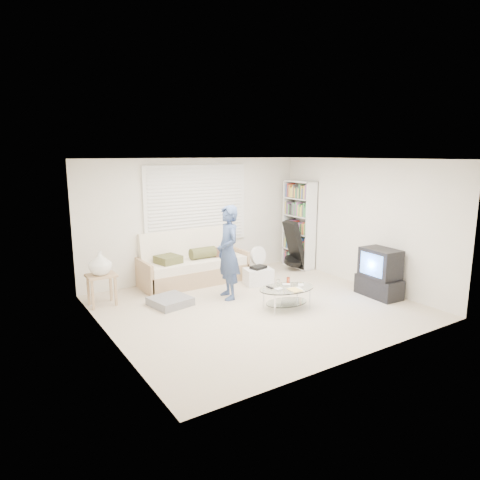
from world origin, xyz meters
TOP-DOWN VIEW (x-y plane):
  - ground at (0.00, 0.00)m, footprint 5.00×5.00m
  - room_shell at (0.00, 0.48)m, footprint 5.02×4.52m
  - window_blinds at (0.00, 2.20)m, footprint 2.32×0.08m
  - futon_sofa at (-0.28, 1.88)m, footprint 2.17×0.88m
  - grey_floor_pillow at (-1.23, 0.88)m, footprint 0.72×0.72m
  - side_table at (-2.22, 1.51)m, footprint 0.49×0.39m
  - bookshelf at (2.32, 1.67)m, footprint 0.31×0.84m
  - guitar_case at (2.05, 1.48)m, footprint 0.47×0.42m
  - floor_fan at (1.05, 1.50)m, footprint 0.41×0.27m
  - storage_bin at (0.76, 1.05)m, footprint 0.61×0.49m
  - tv_unit at (2.20, -0.76)m, footprint 0.50×0.85m
  - coffee_table at (0.37, -0.34)m, footprint 1.06×0.75m
  - standing_person at (-0.18, 0.67)m, footprint 0.52×0.68m

SIDE VIEW (x-z plane):
  - ground at x=0.00m, z-range 0.00..0.00m
  - grey_floor_pillow at x=-1.23m, z-range 0.00..0.14m
  - storage_bin at x=0.76m, z-range -0.02..0.36m
  - coffee_table at x=0.37m, z-range 0.05..0.54m
  - futon_sofa at x=-0.28m, z-range -0.18..0.88m
  - floor_fan at x=1.05m, z-range 0.05..0.72m
  - tv_unit at x=2.20m, z-range -0.01..0.88m
  - guitar_case at x=2.05m, z-range -0.05..1.05m
  - side_table at x=-2.22m, z-range 0.23..1.20m
  - standing_person at x=-0.18m, z-range 0.00..1.70m
  - bookshelf at x=2.32m, z-range 0.00..1.99m
  - window_blinds at x=0.00m, z-range 0.74..2.36m
  - room_shell at x=0.00m, z-range 0.37..2.88m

